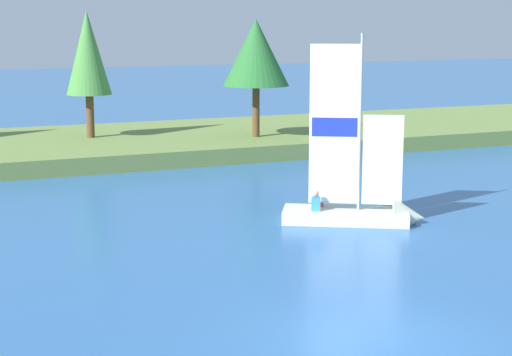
% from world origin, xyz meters
% --- Properties ---
extents(ground_plane, '(200.00, 200.00, 0.00)m').
position_xyz_m(ground_plane, '(0.00, 0.00, 0.00)').
color(ground_plane, '#2D609E').
extents(shore_bank, '(80.00, 11.20, 0.74)m').
position_xyz_m(shore_bank, '(0.00, 25.63, 0.37)').
color(shore_bank, olive).
rests_on(shore_bank, ground).
extents(shoreline_tree_centre, '(2.13, 2.13, 6.03)m').
position_xyz_m(shoreline_tree_centre, '(-0.18, 25.94, 4.75)').
color(shoreline_tree_centre, brown).
rests_on(shoreline_tree_centre, shore_bank).
extents(shoreline_tree_midright, '(3.17, 3.17, 5.61)m').
position_xyz_m(shoreline_tree_midright, '(7.25, 23.10, 4.76)').
color(shoreline_tree_midright, brown).
rests_on(shoreline_tree_midright, shore_bank).
extents(sailboat, '(4.51, 3.35, 6.33)m').
position_xyz_m(sailboat, '(4.95, 8.54, 0.45)').
color(sailboat, silver).
rests_on(sailboat, ground).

